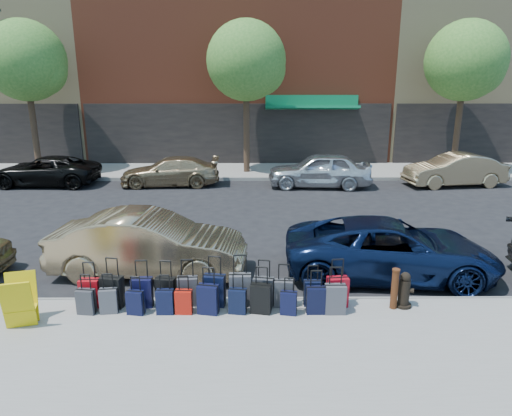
{
  "coord_description": "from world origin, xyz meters",
  "views": [
    {
      "loc": [
        0.81,
        -13.31,
        4.63
      ],
      "look_at": [
        0.89,
        -1.5,
        1.31
      ],
      "focal_mm": 32.0,
      "sensor_mm": 36.0,
      "label": 1
    }
  ],
  "objects_px": {
    "display_rack": "(20,302)",
    "car_near_2": "(390,249)",
    "fire_hydrant": "(404,291)",
    "car_far_1": "(170,172)",
    "car_far_2": "(319,170)",
    "suitcase_front_5": "(214,290)",
    "tree_right": "(468,63)",
    "car_far_3": "(454,170)",
    "bollard": "(395,288)",
    "car_near_1": "(149,244)",
    "tree_center": "(249,63)",
    "car_far_0": "(45,171)",
    "tree_left": "(29,63)"
  },
  "relations": [
    {
      "from": "display_rack",
      "to": "car_near_2",
      "type": "height_order",
      "value": "car_near_2"
    },
    {
      "from": "fire_hydrant",
      "to": "display_rack",
      "type": "relative_size",
      "value": 0.77
    },
    {
      "from": "car_far_1",
      "to": "car_far_2",
      "type": "height_order",
      "value": "car_far_2"
    },
    {
      "from": "display_rack",
      "to": "car_far_1",
      "type": "relative_size",
      "value": 0.22
    },
    {
      "from": "suitcase_front_5",
      "to": "car_near_2",
      "type": "xyz_separation_m",
      "value": [
        4.11,
        1.76,
        0.22
      ]
    },
    {
      "from": "tree_right",
      "to": "car_far_3",
      "type": "height_order",
      "value": "tree_right"
    },
    {
      "from": "fire_hydrant",
      "to": "bollard",
      "type": "bearing_deg",
      "value": -139.8
    },
    {
      "from": "car_near_1",
      "to": "tree_center",
      "type": "bearing_deg",
      "value": -6.78
    },
    {
      "from": "bollard",
      "to": "car_far_0",
      "type": "relative_size",
      "value": 0.18
    },
    {
      "from": "fire_hydrant",
      "to": "display_rack",
      "type": "bearing_deg",
      "value": -153.16
    },
    {
      "from": "car_far_0",
      "to": "car_far_1",
      "type": "xyz_separation_m",
      "value": [
        5.67,
        -0.1,
        -0.02
      ]
    },
    {
      "from": "suitcase_front_5",
      "to": "car_far_1",
      "type": "relative_size",
      "value": 0.24
    },
    {
      "from": "bollard",
      "to": "tree_right",
      "type": "bearing_deg",
      "value": 62.62
    },
    {
      "from": "suitcase_front_5",
      "to": "car_far_2",
      "type": "bearing_deg",
      "value": 80.92
    },
    {
      "from": "fire_hydrant",
      "to": "bollard",
      "type": "relative_size",
      "value": 0.88
    },
    {
      "from": "tree_right",
      "to": "car_far_2",
      "type": "relative_size",
      "value": 1.6
    },
    {
      "from": "tree_left",
      "to": "fire_hydrant",
      "type": "bearing_deg",
      "value": -46.27
    },
    {
      "from": "car_far_0",
      "to": "car_far_1",
      "type": "bearing_deg",
      "value": 90.5
    },
    {
      "from": "suitcase_front_5",
      "to": "car_near_1",
      "type": "height_order",
      "value": "car_near_1"
    },
    {
      "from": "tree_center",
      "to": "tree_right",
      "type": "bearing_deg",
      "value": 0.0
    },
    {
      "from": "tree_right",
      "to": "display_rack",
      "type": "height_order",
      "value": "tree_right"
    },
    {
      "from": "tree_left",
      "to": "bollard",
      "type": "bearing_deg",
      "value": -46.89
    },
    {
      "from": "car_near_2",
      "to": "car_far_3",
      "type": "relative_size",
      "value": 1.14
    },
    {
      "from": "tree_left",
      "to": "car_far_3",
      "type": "height_order",
      "value": "tree_left"
    },
    {
      "from": "tree_right",
      "to": "car_far_3",
      "type": "relative_size",
      "value": 1.65
    },
    {
      "from": "display_rack",
      "to": "car_near_2",
      "type": "relative_size",
      "value": 0.19
    },
    {
      "from": "bollard",
      "to": "car_near_2",
      "type": "xyz_separation_m",
      "value": [
        0.47,
        1.92,
        0.11
      ]
    },
    {
      "from": "tree_right",
      "to": "display_rack",
      "type": "bearing_deg",
      "value": -134.33
    },
    {
      "from": "fire_hydrant",
      "to": "car_far_1",
      "type": "distance_m",
      "value": 13.67
    },
    {
      "from": "car_far_3",
      "to": "car_far_1",
      "type": "bearing_deg",
      "value": -97.97
    },
    {
      "from": "fire_hydrant",
      "to": "car_far_3",
      "type": "relative_size",
      "value": 0.17
    },
    {
      "from": "fire_hydrant",
      "to": "car_near_1",
      "type": "bearing_deg",
      "value": -178.05
    },
    {
      "from": "fire_hydrant",
      "to": "car_near_2",
      "type": "distance_m",
      "value": 1.87
    },
    {
      "from": "tree_center",
      "to": "suitcase_front_5",
      "type": "xyz_separation_m",
      "value": [
        -0.62,
        -14.28,
        -4.93
      ]
    },
    {
      "from": "car_far_0",
      "to": "car_far_3",
      "type": "bearing_deg",
      "value": 90.67
    },
    {
      "from": "fire_hydrant",
      "to": "car_near_1",
      "type": "relative_size",
      "value": 0.16
    },
    {
      "from": "fire_hydrant",
      "to": "car_far_3",
      "type": "xyz_separation_m",
      "value": [
        5.99,
        11.67,
        0.23
      ]
    },
    {
      "from": "suitcase_front_5",
      "to": "car_near_1",
      "type": "relative_size",
      "value": 0.23
    },
    {
      "from": "tree_left",
      "to": "car_far_2",
      "type": "relative_size",
      "value": 1.6
    },
    {
      "from": "fire_hydrant",
      "to": "car_far_0",
      "type": "distance_m",
      "value": 17.29
    },
    {
      "from": "car_near_2",
      "to": "tree_center",
      "type": "bearing_deg",
      "value": 20.98
    },
    {
      "from": "car_far_1",
      "to": "fire_hydrant",
      "type": "bearing_deg",
      "value": 27.54
    },
    {
      "from": "tree_right",
      "to": "bollard",
      "type": "xyz_separation_m",
      "value": [
        -7.48,
        -14.44,
        -4.82
      ]
    },
    {
      "from": "car_near_2",
      "to": "car_far_2",
      "type": "distance_m",
      "value": 9.65
    },
    {
      "from": "suitcase_front_5",
      "to": "car_near_1",
      "type": "distance_m",
      "value": 2.61
    },
    {
      "from": "car_near_1",
      "to": "suitcase_front_5",
      "type": "bearing_deg",
      "value": -133.7
    },
    {
      "from": "tree_left",
      "to": "display_rack",
      "type": "relative_size",
      "value": 7.47
    },
    {
      "from": "car_far_1",
      "to": "tree_right",
      "type": "bearing_deg",
      "value": 97.77
    },
    {
      "from": "tree_left",
      "to": "car_far_3",
      "type": "bearing_deg",
      "value": -7.77
    },
    {
      "from": "tree_left",
      "to": "tree_right",
      "type": "height_order",
      "value": "same"
    }
  ]
}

